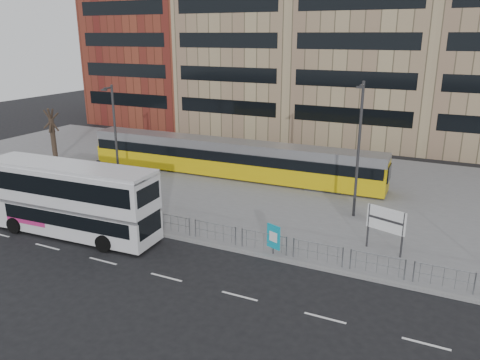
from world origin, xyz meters
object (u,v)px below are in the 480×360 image
at_px(ad_panel, 273,237).
at_px(lamp_post_east, 359,146).
at_px(tram, 229,158).
at_px(traffic_light_west, 158,194).
at_px(station_sign, 386,222).
at_px(pedestrian, 100,172).
at_px(lamp_post_west, 115,131).
at_px(bare_tree, 49,107).
at_px(double_decker_bus, 71,197).

relative_size(ad_panel, lamp_post_east, 0.19).
height_order(tram, lamp_post_east, lamp_post_east).
bearing_deg(traffic_light_west, station_sign, 10.17).
bearing_deg(tram, ad_panel, -55.82).
height_order(tram, pedestrian, tram).
xyz_separation_m(pedestrian, traffic_light_west, (8.78, -4.66, 1.00)).
relative_size(lamp_post_west, lamp_post_east, 0.89).
bearing_deg(bare_tree, tram, 8.96).
relative_size(pedestrian, traffic_light_west, 0.63).
bearing_deg(tram, traffic_light_west, -88.11).
distance_m(double_decker_bus, traffic_light_west, 5.01).
distance_m(double_decker_bus, ad_panel, 12.09).
relative_size(traffic_light_west, bare_tree, 0.46).
height_order(ad_panel, traffic_light_west, traffic_light_west).
relative_size(ad_panel, lamp_post_west, 0.22).
bearing_deg(double_decker_bus, tram, 74.94).
bearing_deg(double_decker_bus, station_sign, 14.14).
relative_size(tram, lamp_post_east, 2.94).
xyz_separation_m(station_sign, lamp_post_east, (-2.62, 4.51, 2.95)).
relative_size(ad_panel, traffic_light_west, 0.54).
xyz_separation_m(station_sign, traffic_light_west, (-13.26, -1.98, 0.23)).
distance_m(tram, lamp_post_east, 12.67).
xyz_separation_m(station_sign, lamp_post_west, (-20.97, 3.53, 2.47)).
distance_m(station_sign, bare_tree, 31.66).
distance_m(station_sign, lamp_post_west, 21.41).
relative_size(double_decker_bus, tram, 0.43).
distance_m(tram, bare_tree, 17.42).
bearing_deg(double_decker_bus, lamp_post_west, 111.13).
xyz_separation_m(pedestrian, bare_tree, (-8.77, 3.81, 4.07)).
bearing_deg(ad_panel, traffic_light_west, -165.31).
height_order(tram, traffic_light_west, traffic_light_west).
bearing_deg(lamp_post_west, bare_tree, 163.29).
bearing_deg(station_sign, ad_panel, -134.27).
bearing_deg(double_decker_bus, lamp_post_east, 31.09).
height_order(tram, station_sign, tram).
xyz_separation_m(tram, station_sign, (13.97, -9.15, 0.24)).
bearing_deg(ad_panel, tram, 146.70).
xyz_separation_m(double_decker_bus, ad_panel, (11.79, 2.40, -1.20)).
xyz_separation_m(ad_panel, bare_tree, (-25.53, 9.31, 4.07)).
relative_size(station_sign, lamp_post_west, 0.33).
height_order(traffic_light_west, lamp_post_west, lamp_post_west).
bearing_deg(bare_tree, station_sign, -11.89).
height_order(station_sign, traffic_light_west, traffic_light_west).
xyz_separation_m(pedestrian, lamp_post_west, (1.07, 0.85, 3.24)).
distance_m(ad_panel, pedestrian, 17.63).
bearing_deg(lamp_post_east, tram, 157.80).
bearing_deg(traffic_light_west, lamp_post_east, 33.07).
relative_size(tram, lamp_post_west, 3.30).
height_order(double_decker_bus, traffic_light_west, double_decker_bus).
bearing_deg(lamp_post_west, station_sign, -9.56).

